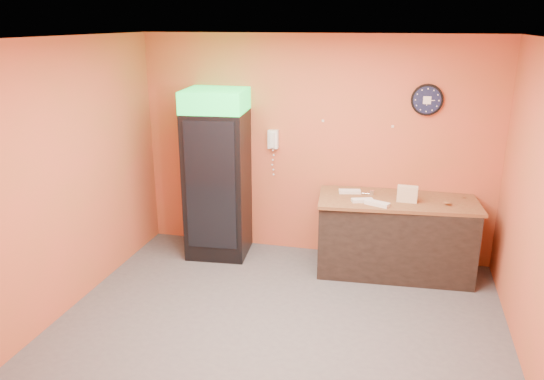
% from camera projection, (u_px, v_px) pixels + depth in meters
% --- Properties ---
extents(floor, '(4.50, 4.50, 0.00)m').
position_uv_depth(floor, '(277.00, 329.00, 5.30)').
color(floor, '#47474C').
rests_on(floor, ground).
extents(back_wall, '(4.50, 0.02, 2.80)m').
position_uv_depth(back_wall, '(314.00, 148.00, 6.71)').
color(back_wall, '#D2533B').
rests_on(back_wall, floor).
extents(left_wall, '(0.02, 4.00, 2.80)m').
position_uv_depth(left_wall, '(63.00, 179.00, 5.39)').
color(left_wall, '#D2533B').
rests_on(left_wall, floor).
extents(right_wall, '(0.02, 4.00, 2.80)m').
position_uv_depth(right_wall, '(544.00, 217.00, 4.35)').
color(right_wall, '#D2533B').
rests_on(right_wall, floor).
extents(ceiling, '(4.50, 4.00, 0.02)m').
position_uv_depth(ceiling, '(278.00, 38.00, 4.44)').
color(ceiling, white).
rests_on(ceiling, back_wall).
extents(beverage_cooler, '(0.82, 0.83, 2.14)m').
position_uv_depth(beverage_cooler, '(217.00, 177.00, 6.73)').
color(beverage_cooler, black).
rests_on(beverage_cooler, floor).
extents(prep_counter, '(1.84, 0.91, 0.90)m').
position_uv_depth(prep_counter, '(395.00, 237.00, 6.39)').
color(prep_counter, black).
rests_on(prep_counter, floor).
extents(wall_clock, '(0.37, 0.06, 0.37)m').
position_uv_depth(wall_clock, '(427.00, 100.00, 6.18)').
color(wall_clock, black).
rests_on(wall_clock, back_wall).
extents(wall_phone, '(0.13, 0.11, 0.24)m').
position_uv_depth(wall_phone, '(273.00, 139.00, 6.76)').
color(wall_phone, white).
rests_on(wall_phone, back_wall).
extents(butcher_paper, '(1.92, 1.01, 0.04)m').
position_uv_depth(butcher_paper, '(398.00, 200.00, 6.25)').
color(butcher_paper, brown).
rests_on(butcher_paper, prep_counter).
extents(sub_roll_stack, '(0.23, 0.09, 0.19)m').
position_uv_depth(sub_roll_stack, '(407.00, 194.00, 6.10)').
color(sub_roll_stack, beige).
rests_on(sub_roll_stack, butcher_paper).
extents(wrapped_sandwich_left, '(0.27, 0.17, 0.04)m').
position_uv_depth(wrapped_sandwich_left, '(362.00, 200.00, 6.13)').
color(wrapped_sandwich_left, silver).
rests_on(wrapped_sandwich_left, butcher_paper).
extents(wrapped_sandwich_mid, '(0.30, 0.21, 0.04)m').
position_uv_depth(wrapped_sandwich_mid, '(377.00, 204.00, 6.02)').
color(wrapped_sandwich_mid, silver).
rests_on(wrapped_sandwich_mid, butcher_paper).
extents(wrapped_sandwich_right, '(0.28, 0.15, 0.04)m').
position_uv_depth(wrapped_sandwich_right, '(350.00, 191.00, 6.44)').
color(wrapped_sandwich_right, silver).
rests_on(wrapped_sandwich_right, butcher_paper).
extents(kitchen_tool, '(0.05, 0.05, 0.05)m').
position_uv_depth(kitchen_tool, '(372.00, 193.00, 6.37)').
color(kitchen_tool, silver).
rests_on(kitchen_tool, butcher_paper).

